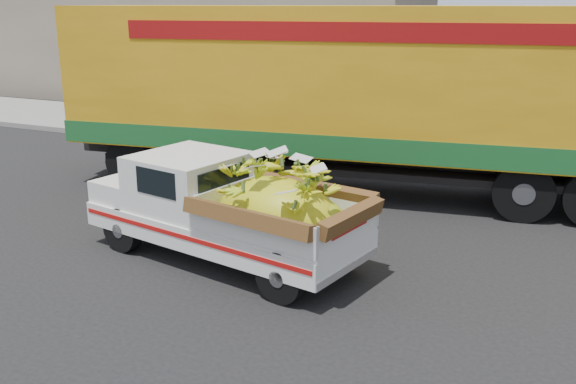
% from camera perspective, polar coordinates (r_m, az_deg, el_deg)
% --- Properties ---
extents(ground, '(100.00, 100.00, 0.00)m').
position_cam_1_polar(ground, '(11.66, -11.40, -3.17)').
color(ground, black).
rests_on(ground, ground).
extents(curb, '(60.00, 0.25, 0.15)m').
position_cam_1_polar(curb, '(16.71, 0.89, 3.40)').
color(curb, gray).
rests_on(curb, ground).
extents(sidewalk, '(60.00, 4.00, 0.14)m').
position_cam_1_polar(sidewalk, '(18.60, 3.53, 4.71)').
color(sidewalk, gray).
rests_on(sidewalk, ground).
extents(building_left, '(18.00, 6.00, 5.00)m').
position_cam_1_polar(building_left, '(27.18, -7.90, 13.47)').
color(building_left, gray).
rests_on(building_left, ground).
extents(pickup_truck, '(4.74, 2.48, 1.58)m').
position_cam_1_polar(pickup_truck, '(9.65, -4.24, -1.71)').
color(pickup_truck, black).
rests_on(pickup_truck, ground).
extents(semi_trailer, '(12.06, 4.19, 3.80)m').
position_cam_1_polar(semi_trailer, '(13.29, 5.43, 8.91)').
color(semi_trailer, black).
rests_on(semi_trailer, ground).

